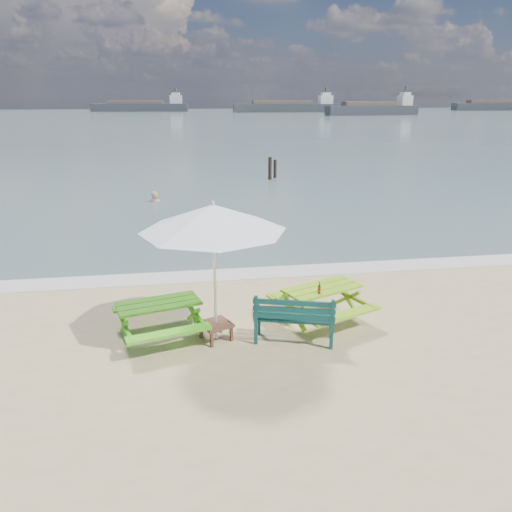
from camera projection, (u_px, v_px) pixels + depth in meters
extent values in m
plane|color=slate|center=(184.00, 121.00, 88.59)|extent=(300.00, 300.00, 0.00)
cube|color=silver|center=(247.00, 273.00, 13.04)|extent=(22.00, 0.90, 0.01)
cube|color=#4BB51B|center=(159.00, 304.00, 9.40)|extent=(1.67, 1.09, 0.05)
cube|color=#4BB51B|center=(151.00, 304.00, 10.12)|extent=(1.55, 0.66, 0.05)
cube|color=#4BB51B|center=(169.00, 333.00, 8.87)|extent=(1.55, 0.66, 0.05)
cube|color=#4BB51B|center=(160.00, 322.00, 9.52)|extent=(1.61, 1.20, 0.65)
cube|color=#83B51B|center=(322.00, 288.00, 10.09)|extent=(1.75, 1.30, 0.05)
cube|color=#83B51B|center=(300.00, 290.00, 10.78)|extent=(1.57, 0.87, 0.05)
cube|color=#83B51B|center=(346.00, 315.00, 9.58)|extent=(1.57, 0.87, 0.05)
cube|color=#83B51B|center=(321.00, 306.00, 10.21)|extent=(1.71, 1.39, 0.67)
cube|color=#0F413E|center=(294.00, 318.00, 9.37)|extent=(1.57, 0.86, 0.04)
cube|color=#0F413E|center=(294.00, 310.00, 9.07)|extent=(1.46, 0.47, 0.39)
cube|color=#0F413E|center=(294.00, 329.00, 9.44)|extent=(1.49, 0.89, 0.47)
cube|color=brown|center=(216.00, 324.00, 9.45)|extent=(0.70, 0.70, 0.05)
cube|color=brown|center=(216.00, 332.00, 9.50)|extent=(0.62, 0.62, 0.30)
cylinder|color=silver|center=(215.00, 277.00, 9.16)|extent=(0.05, 0.05, 2.55)
cone|color=white|center=(213.00, 218.00, 8.81)|extent=(3.52, 3.52, 0.48)
cylinder|color=#984B16|center=(319.00, 290.00, 9.73)|extent=(0.06, 0.06, 0.14)
cylinder|color=#984B16|center=(319.00, 284.00, 9.69)|extent=(0.03, 0.03, 0.07)
cylinder|color=#AE2E13|center=(319.00, 290.00, 9.73)|extent=(0.06, 0.06, 0.06)
imported|color=tan|center=(156.00, 211.00, 21.89)|extent=(0.70, 0.52, 1.74)
cylinder|color=black|center=(270.00, 170.00, 27.35)|extent=(0.20, 0.20, 1.43)
cylinder|color=black|center=(275.00, 170.00, 28.01)|extent=(0.18, 0.18, 1.21)
cube|color=#33363C|center=(286.00, 108.00, 132.81)|extent=(28.23, 4.51, 2.20)
cube|color=silver|center=(326.00, 100.00, 133.53)|extent=(3.43, 3.06, 2.20)
cube|color=#33363C|center=(493.00, 107.00, 148.31)|extent=(24.22, 5.37, 2.20)
cube|color=#33363C|center=(372.00, 111.00, 113.51)|extent=(21.45, 5.36, 2.20)
cube|color=silver|center=(405.00, 100.00, 114.52)|extent=(2.74, 3.16, 2.20)
cube|color=#33363C|center=(140.00, 108.00, 138.92)|extent=(26.74, 6.54, 2.20)
cube|color=silver|center=(176.00, 99.00, 138.81)|extent=(3.45, 3.29, 2.20)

